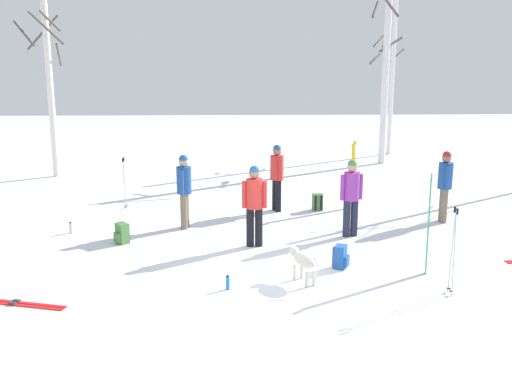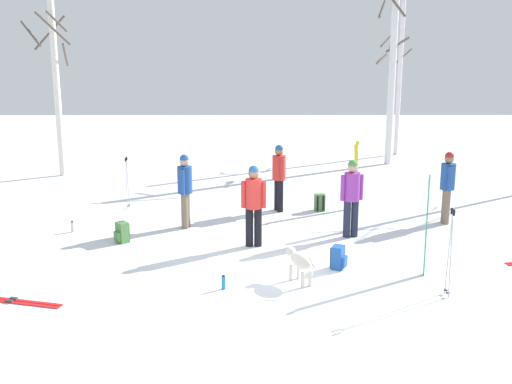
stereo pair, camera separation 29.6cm
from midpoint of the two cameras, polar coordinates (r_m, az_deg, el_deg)
The scene contains 20 objects.
ground_plane at distance 10.76m, azimuth 1.02°, elevation -8.18°, with size 60.00×60.00×0.00m, color white.
person_0 at distance 14.64m, azimuth 17.23°, elevation 0.95°, with size 0.34×0.52×1.72m.
person_1 at distance 12.15m, azimuth -0.85°, elevation -0.84°, with size 0.52×0.34×1.72m.
person_2 at distance 13.59m, azimuth -7.57°, elevation 0.53°, with size 0.34×0.51×1.72m.
person_3 at distance 15.00m, azimuth 1.46°, elevation 1.81°, with size 0.34×0.49×1.72m.
person_4 at distance 12.99m, azimuth 8.55°, elevation -0.08°, with size 0.51×0.34×1.72m.
dog at distance 10.41m, azimuth 3.75°, elevation -6.67°, with size 0.48×0.82×0.57m.
ski_pair_planted_0 at distance 11.06m, azimuth 15.57°, elevation -3.03°, with size 0.06×0.23×1.86m.
ski_pair_planted_1 at distance 15.56m, azimuth 8.87°, elevation 1.67°, with size 0.13×0.22×1.76m.
ski_pair_lying_0 at distance 10.43m, azimuth -22.83°, elevation -9.88°, with size 1.67×0.60×0.05m.
ski_poles_0 at distance 15.61m, azimuth -13.13°, elevation 0.97°, with size 0.07×0.26×1.36m.
ski_poles_1 at distance 10.23m, azimuth 17.72°, elevation -5.23°, with size 0.07×0.22×1.49m.
backpack_0 at distance 15.27m, azimuth 5.40°, elevation -0.99°, with size 0.28×0.30×0.44m.
backpack_1 at distance 12.89m, azimuth -13.46°, elevation -3.93°, with size 0.35×0.34×0.44m.
backpack_2 at distance 11.20m, azimuth 7.42°, elevation -6.25°, with size 0.34×0.32×0.44m.
water_bottle_0 at distance 10.18m, azimuth -3.59°, elevation -8.74°, with size 0.07×0.07×0.25m.
water_bottle_1 at distance 13.94m, azimuth -18.02°, elevation -3.32°, with size 0.07×0.07×0.26m.
birch_tree_0 at distance 20.35m, azimuth -19.73°, elevation 9.95°, with size 1.68×1.74×5.75m.
birch_tree_1 at distance 22.11m, azimuth 11.98°, elevation 11.31°, with size 1.29×1.28×6.43m.
birch_tree_2 at distance 24.32m, azimuth 12.64°, elevation 11.22°, with size 1.32×1.05×6.41m.
Camera 1 is at (-0.65, -10.02, 3.88)m, focal length 41.43 mm.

